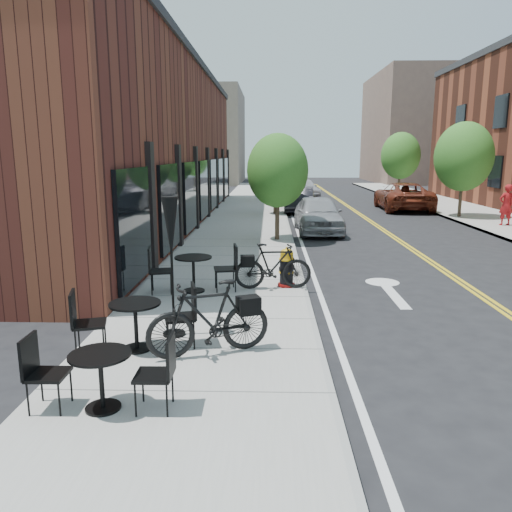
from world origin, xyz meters
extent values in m
plane|color=black|center=(0.00, 0.00, 0.00)|extent=(120.00, 120.00, 0.00)
cube|color=#9E9B93|center=(-2.00, 10.00, 0.06)|extent=(4.00, 70.00, 0.12)
cube|color=#411915|center=(-6.50, 14.00, 3.50)|extent=(5.00, 28.00, 7.00)
cube|color=#726656|center=(-8.00, 48.00, 5.00)|extent=(8.00, 14.00, 10.00)
cube|color=brown|center=(16.00, 50.00, 6.00)|extent=(10.00, 16.00, 12.00)
cylinder|color=#382B1E|center=(-0.60, 9.00, 0.93)|extent=(0.16, 0.16, 1.61)
ellipsoid|color=#326A21|center=(-0.60, 9.00, 2.61)|extent=(2.20, 2.20, 2.64)
cylinder|color=#382B1E|center=(-0.60, 17.00, 0.96)|extent=(0.16, 0.16, 1.68)
ellipsoid|color=#326A21|center=(-0.60, 17.00, 2.72)|extent=(2.30, 2.30, 2.76)
cylinder|color=#382B1E|center=(-0.60, 25.00, 0.91)|extent=(0.16, 0.16, 1.57)
ellipsoid|color=#326A21|center=(-0.60, 25.00, 2.54)|extent=(2.10, 2.10, 2.52)
cylinder|color=#382B1E|center=(-0.60, 33.00, 0.98)|extent=(0.16, 0.16, 1.71)
ellipsoid|color=#326A21|center=(-0.60, 33.00, 2.79)|extent=(2.40, 2.40, 2.88)
cylinder|color=#382B1E|center=(8.60, 16.00, 1.03)|extent=(0.16, 0.16, 1.82)
ellipsoid|color=#326A21|center=(8.60, 16.00, 3.06)|extent=(2.80, 2.80, 3.36)
cylinder|color=#382B1E|center=(8.60, 28.00, 1.03)|extent=(0.16, 0.16, 1.82)
ellipsoid|color=#326A21|center=(8.60, 28.00, 3.06)|extent=(2.80, 2.80, 3.36)
cylinder|color=maroon|center=(-0.47, 2.41, 0.15)|extent=(0.52, 0.52, 0.06)
cylinder|color=black|center=(-0.47, 2.41, 0.46)|extent=(0.41, 0.41, 0.61)
cylinder|color=gold|center=(-0.47, 2.41, 0.77)|extent=(0.46, 0.46, 0.04)
cylinder|color=gold|center=(-0.47, 2.41, 0.85)|extent=(0.39, 0.39, 0.14)
ellipsoid|color=gold|center=(-0.47, 2.41, 0.93)|extent=(0.38, 0.38, 0.18)
cylinder|color=gold|center=(-0.47, 2.41, 1.03)|extent=(0.07, 0.07, 0.06)
imported|color=black|center=(-1.82, -1.75, 0.71)|extent=(2.03, 1.24, 1.18)
imported|color=black|center=(-0.79, 2.17, 0.66)|extent=(1.82, 0.67, 1.07)
cylinder|color=black|center=(-2.93, -3.49, 0.13)|extent=(0.44, 0.44, 0.03)
cylinder|color=black|center=(-2.93, -3.49, 0.48)|extent=(0.06, 0.06, 0.69)
cylinder|color=black|center=(-2.93, -3.49, 0.83)|extent=(0.76, 0.76, 0.03)
cylinder|color=black|center=(-3.00, -1.58, 0.14)|extent=(0.57, 0.57, 0.03)
cylinder|color=black|center=(-3.00, -1.58, 0.51)|extent=(0.08, 0.08, 0.75)
cylinder|color=black|center=(-3.00, -1.58, 0.88)|extent=(0.99, 0.99, 0.03)
cylinder|color=black|center=(-2.60, 1.87, 0.14)|extent=(0.56, 0.56, 0.03)
cylinder|color=black|center=(-2.60, 1.87, 0.52)|extent=(0.08, 0.08, 0.78)
cylinder|color=black|center=(-2.60, 1.87, 0.91)|extent=(0.97, 0.97, 0.03)
cylinder|color=black|center=(-2.53, -0.91, 0.14)|extent=(0.39, 0.39, 0.04)
cylinder|color=black|center=(-2.53, -0.91, 1.30)|extent=(0.04, 0.04, 2.32)
cone|color=black|center=(-2.53, -0.91, 2.00)|extent=(0.28, 0.28, 1.02)
imported|color=#95979C|center=(1.12, 11.44, 0.76)|extent=(1.89, 4.49, 1.52)
imported|color=black|center=(0.80, 18.70, 0.69)|extent=(1.86, 4.32, 1.38)
imported|color=#AFAEB3|center=(1.60, 28.19, 0.68)|extent=(2.50, 4.88, 1.35)
imported|color=maroon|center=(6.82, 20.02, 0.79)|extent=(2.86, 5.80, 1.58)
imported|color=maroon|center=(9.46, 12.97, 1.01)|extent=(0.72, 0.54, 1.79)
camera|label=1|loc=(-0.89, -9.08, 3.21)|focal=35.00mm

